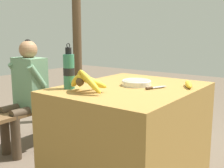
% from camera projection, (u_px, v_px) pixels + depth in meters
% --- Properties ---
extents(market_counter, '(1.15, 0.93, 0.79)m').
position_uv_depth(market_counter, '(130.00, 135.00, 2.22)').
color(market_counter, olive).
rests_on(market_counter, ground_plane).
extents(banana_bunch_ripe, '(0.22, 0.33, 0.18)m').
position_uv_depth(banana_bunch_ripe, '(85.00, 81.00, 1.92)').
color(banana_bunch_ripe, '#4C381E').
rests_on(banana_bunch_ripe, market_counter).
extents(serving_bowl, '(0.23, 0.23, 0.04)m').
position_uv_depth(serving_bowl, '(136.00, 82.00, 2.18)').
color(serving_bowl, silver).
rests_on(serving_bowl, market_counter).
extents(water_bottle, '(0.08, 0.08, 0.33)m').
position_uv_depth(water_bottle, '(69.00, 71.00, 2.04)').
color(water_bottle, '#337556').
rests_on(water_bottle, market_counter).
extents(loose_banana_front, '(0.21, 0.14, 0.04)m').
position_uv_depth(loose_banana_front, '(188.00, 84.00, 2.11)').
color(loose_banana_front, gold).
rests_on(loose_banana_front, market_counter).
extents(knife, '(0.18, 0.09, 0.02)m').
position_uv_depth(knife, '(153.00, 88.00, 2.05)').
color(knife, '#BCBCC1').
rests_on(knife, market_counter).
extents(wooden_bench, '(1.40, 0.32, 0.43)m').
position_uv_depth(wooden_bench, '(14.00, 119.00, 2.76)').
color(wooden_bench, brown).
rests_on(wooden_bench, ground_plane).
extents(seated_vendor, '(0.41, 0.39, 1.13)m').
position_uv_depth(seated_vendor, '(26.00, 88.00, 2.80)').
color(seated_vendor, '#473828').
rests_on(seated_vendor, ground_plane).
extents(support_post_far, '(0.12, 0.12, 2.55)m').
position_uv_depth(support_post_far, '(77.00, 27.00, 3.73)').
color(support_post_far, '#4C3823').
rests_on(support_post_far, ground_plane).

